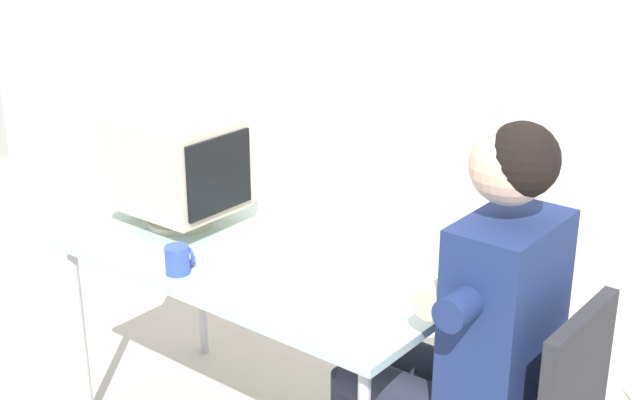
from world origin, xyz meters
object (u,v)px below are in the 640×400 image
(desk_mug, at_px, (178,260))
(desk, at_px, (264,270))
(person_seated, at_px, (466,326))
(keyboard, at_px, (246,246))
(crt_monitor, at_px, (178,164))

(desk_mug, bearing_deg, desk, 66.86)
(person_seated, height_order, desk_mug, person_seated)
(person_seated, relative_size, desk_mug, 14.73)
(desk, distance_m, desk_mug, 0.31)
(desk, xyz_separation_m, keyboard, (-0.07, -0.01, 0.07))
(crt_monitor, relative_size, keyboard, 1.01)
(keyboard, height_order, desk_mug, desk_mug)
(person_seated, xyz_separation_m, desk_mug, (-0.88, -0.27, 0.05))
(keyboard, relative_size, person_seated, 0.31)
(desk, height_order, person_seated, person_seated)
(desk_mug, bearing_deg, crt_monitor, 135.92)
(desk, relative_size, keyboard, 3.35)
(person_seated, bearing_deg, crt_monitor, 179.11)
(crt_monitor, height_order, keyboard, crt_monitor)
(desk, distance_m, keyboard, 0.10)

